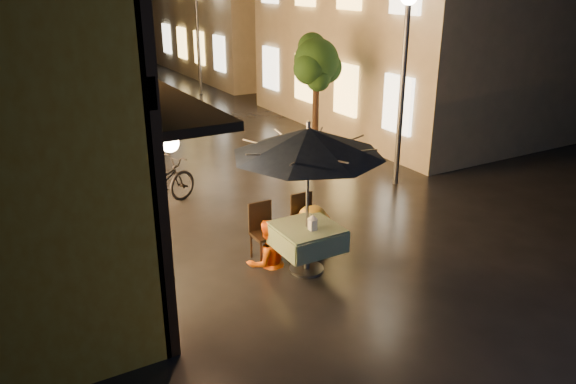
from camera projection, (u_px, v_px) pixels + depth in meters
ground at (336, 247)px, 9.82m from camera, size 90.00×90.00×0.00m
east_building_near at (421, 11)px, 17.32m from camera, size 7.30×9.30×6.80m
street_tree at (317, 64)px, 13.72m from camera, size 1.43×1.20×3.15m
streetlamp_near at (405, 53)px, 11.77m from camera, size 0.36×0.36×4.23m
streetlamp_far at (197, 18)px, 21.49m from camera, size 0.36×0.36×4.23m
cafe_table at (307, 237)px, 8.85m from camera, size 0.99×0.99×0.78m
patio_umbrella at (308, 142)px, 8.29m from camera, size 2.34×2.34×2.46m
cafe_chair_left at (263, 228)px, 9.28m from camera, size 0.42×0.42×0.97m
cafe_chair_right at (304, 218)px, 9.65m from camera, size 0.42×0.42×0.97m
table_lantern at (313, 222)px, 8.60m from camera, size 0.16×0.16×0.25m
person_orange at (267, 222)px, 8.99m from camera, size 0.76×0.60×1.51m
person_yellow at (313, 208)px, 9.40m from camera, size 1.15×0.81×1.62m
bicycle_0 at (157, 186)px, 11.25m from camera, size 2.03×1.36×1.01m
bicycle_1 at (123, 173)px, 12.13m from camera, size 1.57×0.86×0.91m
bicycle_2 at (111, 152)px, 13.51m from camera, size 1.85×0.84×0.94m
bicycle_3 at (118, 150)px, 13.40m from camera, size 1.81×0.54×1.08m
bicycle_4 at (89, 139)px, 14.64m from camera, size 1.86×1.26×0.92m
bicycle_5 at (83, 132)px, 15.09m from camera, size 1.69×0.51×1.01m
bicycle_6 at (85, 121)px, 16.59m from camera, size 1.66×1.16×0.83m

